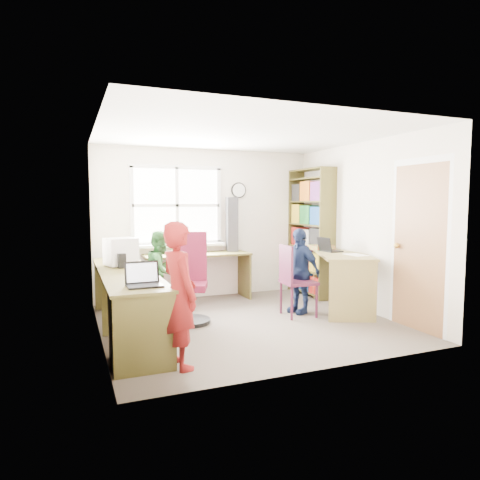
{
  "coord_description": "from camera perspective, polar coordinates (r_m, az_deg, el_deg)",
  "views": [
    {
      "loc": [
        -2.1,
        -4.98,
        1.54
      ],
      "look_at": [
        0.0,
        0.25,
        1.05
      ],
      "focal_mm": 32.0,
      "sensor_mm": 36.0,
      "label": 1
    }
  ],
  "objects": [
    {
      "name": "laptop_right",
      "position": [
        6.45,
        11.68,
        -1.08
      ],
      "size": [
        0.28,
        0.33,
        0.22
      ],
      "rotation": [
        0.0,
        0.0,
        1.63
      ],
      "color": "black",
      "rests_on": "right_desk"
    },
    {
      "name": "paper_a",
      "position": [
        4.68,
        -13.13,
        -4.87
      ],
      "size": [
        0.31,
        0.37,
        0.0
      ],
      "rotation": [
        0.0,
        0.0,
        0.33
      ],
      "color": "white",
      "rests_on": "l_desk"
    },
    {
      "name": "potted_plant",
      "position": [
        6.59,
        -8.15,
        -0.72
      ],
      "size": [
        0.17,
        0.14,
        0.28
      ],
      "primitive_type": "imported",
      "rotation": [
        0.0,
        0.0,
        0.13
      ],
      "color": "#296733",
      "rests_on": "l_desk"
    },
    {
      "name": "swivel_chair",
      "position": [
        5.59,
        -6.71,
        -5.8
      ],
      "size": [
        0.7,
        0.7,
        1.16
      ],
      "rotation": [
        0.0,
        0.0,
        -0.38
      ],
      "color": "black",
      "rests_on": "ground"
    },
    {
      "name": "person_red",
      "position": [
        4.05,
        -8.11,
        -7.26
      ],
      "size": [
        0.42,
        0.56,
        1.37
      ],
      "primitive_type": "imported",
      "rotation": [
        0.0,
        0.0,
        1.78
      ],
      "color": "maroon",
      "rests_on": "ground"
    },
    {
      "name": "paper_b",
      "position": [
        6.13,
        15.2,
        -1.91
      ],
      "size": [
        0.23,
        0.33,
        0.0
      ],
      "rotation": [
        0.0,
        0.0,
        0.02
      ],
      "color": "white",
      "rests_on": "right_desk"
    },
    {
      "name": "bookshelf",
      "position": [
        7.24,
        9.39,
        0.64
      ],
      "size": [
        0.3,
        1.02,
        2.1
      ],
      "color": "brown",
      "rests_on": "ground"
    },
    {
      "name": "l_desk",
      "position": [
        4.89,
        -12.09,
        -7.97
      ],
      "size": [
        2.38,
        2.95,
        0.75
      ],
      "color": "brown",
      "rests_on": "ground"
    },
    {
      "name": "wooden_chair",
      "position": [
        5.85,
        7.17,
        -5.02
      ],
      "size": [
        0.45,
        0.45,
        0.98
      ],
      "rotation": [
        0.0,
        0.0,
        -0.07
      ],
      "color": "#4B192F",
      "rests_on": "ground"
    },
    {
      "name": "right_desk",
      "position": [
        6.35,
        13.4,
        -3.71
      ],
      "size": [
        1.16,
        1.57,
        0.82
      ],
      "rotation": [
        0.0,
        0.0,
        -0.4
      ],
      "color": "olive",
      "rests_on": "ground"
    },
    {
      "name": "speaker_b",
      "position": [
        5.87,
        -16.04,
        -2.08
      ],
      "size": [
        0.1,
        0.1,
        0.18
      ],
      "rotation": [
        0.0,
        0.0,
        0.12
      ],
      "color": "black",
      "rests_on": "l_desk"
    },
    {
      "name": "room",
      "position": [
        5.51,
        0.7,
        1.61
      ],
      "size": [
        3.64,
        3.44,
        2.44
      ],
      "color": "#4E463E",
      "rests_on": "ground"
    },
    {
      "name": "crt_monitor",
      "position": [
        5.57,
        -15.6,
        -1.52
      ],
      "size": [
        0.42,
        0.4,
        0.35
      ],
      "rotation": [
        0.0,
        0.0,
        0.25
      ],
      "color": "silver",
      "rests_on": "l_desk"
    },
    {
      "name": "person_navy",
      "position": [
        6.05,
        7.86,
        -4.08
      ],
      "size": [
        0.5,
        0.75,
        1.19
      ],
      "primitive_type": "imported",
      "rotation": [
        0.0,
        0.0,
        -1.24
      ],
      "color": "#162347",
      "rests_on": "ground"
    },
    {
      "name": "speaker_a",
      "position": [
        5.39,
        -15.51,
        -2.69
      ],
      "size": [
        0.1,
        0.1,
        0.18
      ],
      "rotation": [
        0.0,
        0.0,
        0.18
      ],
      "color": "black",
      "rests_on": "l_desk"
    },
    {
      "name": "person_green",
      "position": [
        6.2,
        -10.46,
        -4.07
      ],
      "size": [
        0.66,
        0.7,
        1.15
      ],
      "primitive_type": "imported",
      "rotation": [
        0.0,
        0.0,
        1.01
      ],
      "color": "#2C6628",
      "rests_on": "ground"
    },
    {
      "name": "laptop_left",
      "position": [
        4.21,
        -12.75,
        -5.24
      ],
      "size": [
        0.34,
        0.28,
        0.23
      ],
      "rotation": [
        0.0,
        0.0,
        0.03
      ],
      "color": "black",
      "rests_on": "l_desk"
    },
    {
      "name": "game_box",
      "position": [
        6.73,
        10.69,
        -0.98
      ],
      "size": [
        0.32,
        0.32,
        0.06
      ],
      "rotation": [
        0.0,
        0.0,
        0.02
      ],
      "color": "red",
      "rests_on": "right_desk"
    },
    {
      "name": "cd_tower",
      "position": [
        6.94,
        -1.08,
        2.09
      ],
      "size": [
        0.19,
        0.17,
        0.88
      ],
      "rotation": [
        0.0,
        0.0,
        -0.11
      ],
      "color": "black",
      "rests_on": "l_desk"
    }
  ]
}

